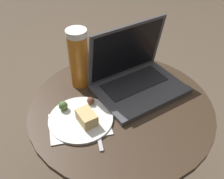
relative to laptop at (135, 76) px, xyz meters
The scene contains 6 objects.
table 0.24m from the laptop, 155.66° to the right, with size 0.65×0.65×0.53m.
napkin 0.28m from the laptop, behind, with size 0.23×0.20×0.00m.
laptop is the anchor object (origin of this frame).
beer_glass 0.22m from the laptop, 135.54° to the left, with size 0.07×0.07×0.23m.
snack_plate 0.26m from the laptop, behind, with size 0.21×0.21×0.05m.
fork 0.24m from the laptop, 164.26° to the right, with size 0.10×0.19×0.00m.
Camera 1 is at (-0.44, -0.51, 1.16)m, focal length 42.00 mm.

